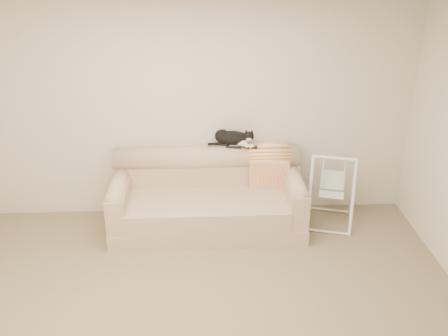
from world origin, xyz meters
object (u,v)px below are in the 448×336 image
remote_a (234,146)px  baby_swing (332,190)px  remote_b (250,147)px  tuxedo_cat (233,138)px  sofa (207,198)px

remote_a → baby_swing: size_ratio=0.22×
remote_b → tuxedo_cat: bearing=165.5°
tuxedo_cat → baby_swing: size_ratio=0.63×
tuxedo_cat → baby_swing: (1.14, -0.26, -0.57)m
sofa → remote_b: size_ratio=12.57×
sofa → tuxedo_cat: tuxedo_cat is taller
sofa → baby_swing: sofa is taller
remote_a → tuxedo_cat: size_ratio=0.34×
tuxedo_cat → sofa: bearing=-140.5°
baby_swing → sofa: bearing=179.7°
sofa → baby_swing: 1.45m
sofa → tuxedo_cat: 0.76m
sofa → remote_a: 0.68m
remote_b → baby_swing: size_ratio=0.20×
remote_a → baby_swing: bearing=-11.3°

